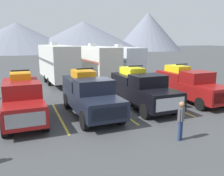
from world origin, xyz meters
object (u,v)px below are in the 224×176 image
camper_trailer_a (58,62)px  camper_trailer_b (96,62)px  pickup_truck_b (90,94)px  person_a (181,118)px  pickup_truck_a (22,98)px  pickup_truck_d (189,84)px  pickup_truck_c (141,89)px  camper_trailer_c (122,60)px

camper_trailer_a → camper_trailer_b: camper_trailer_a is taller
pickup_truck_b → person_a: pickup_truck_b is taller
camper_trailer_b → person_a: camper_trailer_b is taller
pickup_truck_a → person_a: bearing=-40.0°
pickup_truck_d → camper_trailer_b: (-3.64, 9.91, 0.86)m
pickup_truck_c → pickup_truck_b: bearing=-175.2°
pickup_truck_a → pickup_truck_c: bearing=-0.2°
pickup_truck_a → pickup_truck_b: 3.60m
pickup_truck_b → person_a: (2.61, -4.87, -0.22)m
camper_trailer_a → person_a: 15.90m
pickup_truck_c → camper_trailer_a: 11.11m
pickup_truck_b → pickup_truck_c: (3.49, 0.29, -0.02)m
pickup_truck_c → camper_trailer_c: 11.61m
pickup_truck_c → camper_trailer_b: camper_trailer_b is taller
pickup_truck_a → pickup_truck_d: size_ratio=0.92×
pickup_truck_b → camper_trailer_b: bearing=70.5°
person_a → pickup_truck_a: bearing=140.0°
pickup_truck_c → camper_trailer_a: bearing=109.2°
pickup_truck_c → person_a: bearing=-99.7°
pickup_truck_d → pickup_truck_a: bearing=-179.1°
pickup_truck_c → pickup_truck_d: bearing=3.0°
camper_trailer_c → pickup_truck_c: bearing=-107.6°
camper_trailer_c → person_a: 16.82m
pickup_truck_d → camper_trailer_c: bearing=91.7°
pickup_truck_a → pickup_truck_d: bearing=0.9°
pickup_truck_a → person_a: pickup_truck_a is taller
camper_trailer_b → camper_trailer_a: bearing=174.9°
pickup_truck_a → pickup_truck_b: pickup_truck_a is taller
pickup_truck_c → person_a: (-0.88, -5.16, -0.20)m
pickup_truck_a → camper_trailer_b: camper_trailer_b is taller
pickup_truck_b → camper_trailer_a: (-0.15, 10.75, 0.88)m
pickup_truck_a → pickup_truck_b: (3.58, -0.32, 0.01)m
pickup_truck_d → pickup_truck_c: bearing=-177.0°
camper_trailer_b → camper_trailer_c: (3.32, 0.93, -0.07)m
pickup_truck_c → camper_trailer_b: size_ratio=0.65×
pickup_truck_a → camper_trailer_c: (10.59, 11.01, 0.76)m
camper_trailer_b → pickup_truck_c: bearing=-91.1°
camper_trailer_b → camper_trailer_c: 3.45m
camper_trailer_b → camper_trailer_c: bearing=15.6°
pickup_truck_d → camper_trailer_a: (-7.47, 10.26, 0.93)m
pickup_truck_a → pickup_truck_b: size_ratio=0.94×
pickup_truck_a → camper_trailer_b: (7.27, 10.09, 0.82)m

